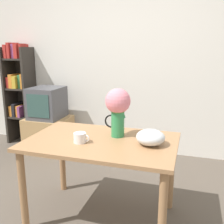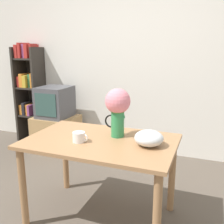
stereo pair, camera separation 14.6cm
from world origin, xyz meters
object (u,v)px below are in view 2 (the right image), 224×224
object	(u,v)px
tv_set	(55,102)
flower_vase	(118,106)
white_bowl	(149,138)
coffee_mug	(79,137)

from	to	relation	value
tv_set	flower_vase	bearing A→B (deg)	-39.28
white_bowl	tv_set	size ratio (longest dim) A/B	0.49
coffee_mug	tv_set	distance (m)	1.75
flower_vase	coffee_mug	distance (m)	0.41
flower_vase	coffee_mug	xyz separation A→B (m)	(-0.24, -0.24, -0.22)
flower_vase	white_bowl	xyz separation A→B (m)	(0.30, -0.12, -0.20)
flower_vase	tv_set	size ratio (longest dim) A/B	0.90
coffee_mug	tv_set	world-z (taller)	tv_set
flower_vase	white_bowl	world-z (taller)	flower_vase
coffee_mug	flower_vase	bearing A→B (deg)	44.20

